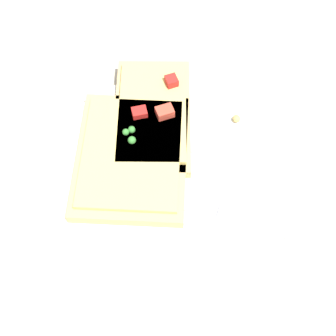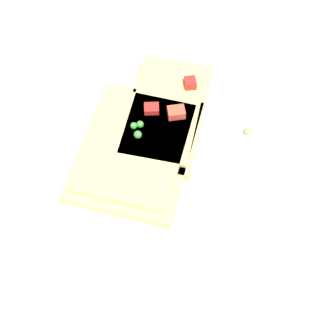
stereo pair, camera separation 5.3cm
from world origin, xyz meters
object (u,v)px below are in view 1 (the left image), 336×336
(knife, at_px, (211,210))
(pizza_slice_corner, at_px, (152,115))
(plate, at_px, (168,175))
(fork, at_px, (185,146))
(pizza_slice_main, at_px, (132,155))

(knife, height_order, pizza_slice_corner, pizza_slice_corner)
(plate, height_order, fork, fork)
(plate, distance_m, knife, 0.07)
(plate, relative_size, pizza_slice_main, 1.41)
(pizza_slice_main, bearing_deg, pizza_slice_corner, -18.68)
(fork, relative_size, pizza_slice_corner, 1.21)
(plate, distance_m, fork, 0.04)
(fork, height_order, pizza_slice_corner, pizza_slice_corner)
(plate, distance_m, pizza_slice_main, 0.05)
(fork, height_order, knife, knife)
(plate, relative_size, pizza_slice_corner, 1.56)
(pizza_slice_main, bearing_deg, plate, -109.42)
(pizza_slice_corner, bearing_deg, knife, 28.55)
(knife, xyz_separation_m, pizza_slice_main, (-0.11, 0.00, 0.01))
(plate, relative_size, knife, 1.48)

